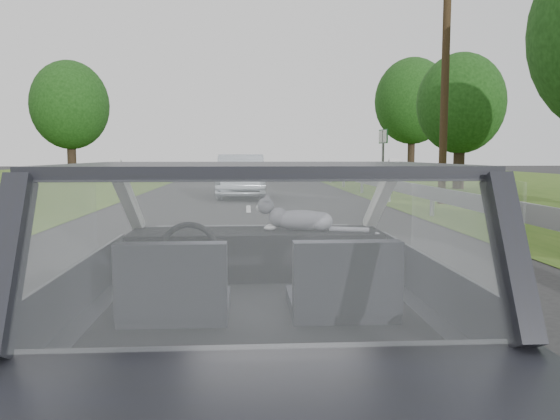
{
  "coord_description": "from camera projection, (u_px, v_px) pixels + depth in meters",
  "views": [
    {
      "loc": [
        -0.06,
        -2.84,
        1.48
      ],
      "look_at": [
        0.15,
        0.58,
        1.14
      ],
      "focal_mm": 35.0,
      "sensor_mm": 36.0,
      "label": 1
    }
  ],
  "objects": [
    {
      "name": "tree_2",
      "position": [
        460.0,
        123.0,
        23.56
      ],
      "size": [
        4.18,
        4.18,
        5.68
      ],
      "primitive_type": null,
      "rotation": [
        0.0,
        0.0,
        -0.12
      ],
      "color": "black",
      "rests_on": "ground"
    },
    {
      "name": "utility_pole",
      "position": [
        445.0,
        86.0,
        16.11
      ],
      "size": [
        0.27,
        0.27,
        7.02
      ],
      "primitive_type": "cylinder",
      "rotation": [
        0.0,
        0.0,
        -0.22
      ],
      "color": "#3F2D17",
      "rests_on": "ground"
    },
    {
      "name": "steering_wheel",
      "position": [
        188.0,
        252.0,
        3.18
      ],
      "size": [
        0.36,
        0.36,
        0.04
      ],
      "primitive_type": "torus",
      "color": "black",
      "rests_on": "dashboard"
    },
    {
      "name": "tree_3",
      "position": [
        412.0,
        118.0,
        40.71
      ],
      "size": [
        6.31,
        6.31,
        8.42
      ],
      "primitive_type": null,
      "rotation": [
        0.0,
        0.0,
        -0.15
      ],
      "color": "black",
      "rests_on": "ground"
    },
    {
      "name": "passenger_seat",
      "position": [
        343.0,
        281.0,
        2.62
      ],
      "size": [
        0.5,
        0.72,
        0.42
      ],
      "primitive_type": "cube",
      "color": "black",
      "rests_on": "subject_car"
    },
    {
      "name": "subject_car",
      "position": [
        258.0,
        298.0,
        2.9
      ],
      "size": [
        1.8,
        4.0,
        1.45
      ],
      "primitive_type": "cube",
      "color": "black",
      "rests_on": "ground"
    },
    {
      "name": "other_car",
      "position": [
        241.0,
        176.0,
        19.15
      ],
      "size": [
        1.82,
        4.57,
        1.5
      ],
      "primitive_type": "imported",
      "rotation": [
        0.0,
        0.0,
        0.0
      ],
      "color": "silver",
      "rests_on": "ground"
    },
    {
      "name": "tree_6",
      "position": [
        70.0,
        123.0,
        31.25
      ],
      "size": [
        5.15,
        5.15,
        6.64
      ],
      "primitive_type": null,
      "rotation": [
        0.0,
        0.0,
        -0.2
      ],
      "color": "black",
      "rests_on": "ground"
    },
    {
      "name": "cat",
      "position": [
        302.0,
        219.0,
        3.48
      ],
      "size": [
        0.54,
        0.27,
        0.23
      ],
      "primitive_type": "ellipsoid",
      "rotation": [
        0.0,
        0.0,
        -0.21
      ],
      "color": "gray",
      "rests_on": "dashboard"
    },
    {
      "name": "guardrail",
      "position": [
        428.0,
        192.0,
        13.11
      ],
      "size": [
        0.05,
        90.0,
        0.32
      ],
      "primitive_type": "cube",
      "color": "#A6A7AA",
      "rests_on": "ground"
    },
    {
      "name": "dashboard",
      "position": [
        256.0,
        254.0,
        3.5
      ],
      "size": [
        1.58,
        0.45,
        0.3
      ],
      "primitive_type": "cube",
      "color": "black",
      "rests_on": "subject_car"
    },
    {
      "name": "highway_sign",
      "position": [
        383.0,
        159.0,
        24.67
      ],
      "size": [
        0.22,
        1.06,
        2.63
      ],
      "primitive_type": "cube",
      "rotation": [
        0.0,
        0.0,
        0.11
      ],
      "color": "#1E5F2A",
      "rests_on": "ground"
    },
    {
      "name": "driver_seat",
      "position": [
        175.0,
        283.0,
        2.57
      ],
      "size": [
        0.5,
        0.72,
        0.42
      ],
      "primitive_type": "cube",
      "color": "black",
      "rests_on": "subject_car"
    }
  ]
}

